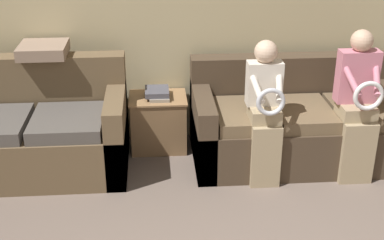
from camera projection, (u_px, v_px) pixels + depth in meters
wall_back at (220, 7)px, 4.86m from camera, size 6.84×0.06×2.55m
couch_main at (297, 124)px, 4.82m from camera, size 1.87×0.91×0.87m
couch_side at (35, 133)px, 4.61m from camera, size 1.57×0.88×0.94m
child_left_seated at (265, 106)px, 4.31m from camera, size 0.29×0.38×1.19m
child_right_seated at (358, 101)px, 4.36m from camera, size 0.33×0.38×1.25m
side_shelf at (158, 122)px, 5.00m from camera, size 0.53×0.42×0.51m
book_stack at (158, 93)px, 4.88m from camera, size 0.22×0.29×0.08m
throw_pillow at (43, 50)px, 4.62m from camera, size 0.40×0.40×0.10m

